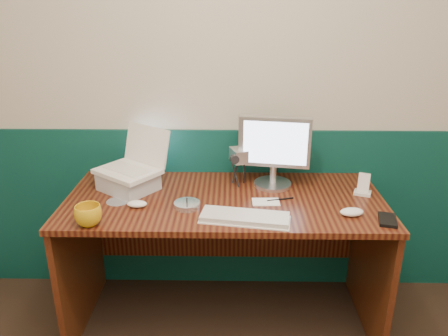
{
  "coord_description": "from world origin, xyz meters",
  "views": [
    {
      "loc": [
        -0.12,
        -0.62,
        1.69
      ],
      "look_at": [
        -0.15,
        1.23,
        0.97
      ],
      "focal_mm": 35.0,
      "sensor_mm": 36.0,
      "label": 1
    }
  ],
  "objects_px": {
    "desk": "(225,261)",
    "camcorder": "(238,166)",
    "laptop": "(126,150)",
    "monitor": "(274,153)",
    "keyboard": "(245,218)",
    "mug": "(88,215)"
  },
  "relations": [
    {
      "from": "desk",
      "to": "camcorder",
      "type": "xyz_separation_m",
      "value": [
        0.07,
        0.17,
        0.48
      ]
    },
    {
      "from": "laptop",
      "to": "monitor",
      "type": "bearing_deg",
      "value": 41.75
    },
    {
      "from": "laptop",
      "to": "camcorder",
      "type": "relative_size",
      "value": 1.39
    },
    {
      "from": "monitor",
      "to": "camcorder",
      "type": "xyz_separation_m",
      "value": [
        -0.18,
        0.01,
        -0.08
      ]
    },
    {
      "from": "desk",
      "to": "laptop",
      "type": "bearing_deg",
      "value": 169.34
    },
    {
      "from": "desk",
      "to": "keyboard",
      "type": "height_order",
      "value": "keyboard"
    },
    {
      "from": "mug",
      "to": "camcorder",
      "type": "xyz_separation_m",
      "value": [
        0.67,
        0.47,
        0.06
      ]
    },
    {
      "from": "laptop",
      "to": "camcorder",
      "type": "height_order",
      "value": "laptop"
    },
    {
      "from": "desk",
      "to": "camcorder",
      "type": "relative_size",
      "value": 7.33
    },
    {
      "from": "desk",
      "to": "laptop",
      "type": "xyz_separation_m",
      "value": [
        -0.51,
        0.1,
        0.59
      ]
    },
    {
      "from": "mug",
      "to": "camcorder",
      "type": "relative_size",
      "value": 0.55
    },
    {
      "from": "mug",
      "to": "laptop",
      "type": "bearing_deg",
      "value": 76.85
    },
    {
      "from": "monitor",
      "to": "keyboard",
      "type": "bearing_deg",
      "value": -102.39
    },
    {
      "from": "keyboard",
      "to": "camcorder",
      "type": "bearing_deg",
      "value": 102.85
    },
    {
      "from": "keyboard",
      "to": "mug",
      "type": "height_order",
      "value": "mug"
    },
    {
      "from": "keyboard",
      "to": "mug",
      "type": "relative_size",
      "value": 3.31
    },
    {
      "from": "mug",
      "to": "desk",
      "type": "bearing_deg",
      "value": 26.15
    },
    {
      "from": "desk",
      "to": "camcorder",
      "type": "distance_m",
      "value": 0.52
    },
    {
      "from": "camcorder",
      "to": "monitor",
      "type": "bearing_deg",
      "value": -22.71
    },
    {
      "from": "desk",
      "to": "keyboard",
      "type": "bearing_deg",
      "value": -67.94
    },
    {
      "from": "desk",
      "to": "monitor",
      "type": "relative_size",
      "value": 4.32
    },
    {
      "from": "monitor",
      "to": "camcorder",
      "type": "bearing_deg",
      "value": -173.54
    }
  ]
}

